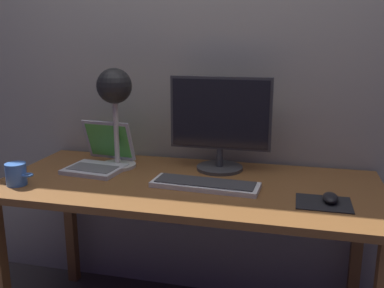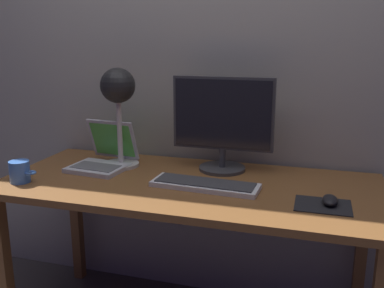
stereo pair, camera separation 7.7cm
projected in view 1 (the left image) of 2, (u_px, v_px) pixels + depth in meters
The scene contains 9 objects.
back_wall at pixel (208, 45), 2.05m from camera, with size 4.80×0.06×2.60m, color #9E998E.
desk at pixel (188, 200), 1.83m from camera, with size 1.60×0.70×0.74m.
monitor at pixel (220, 120), 1.93m from camera, with size 0.46×0.21×0.43m.
keyboard_main at pixel (205, 184), 1.74m from camera, with size 0.45×0.17×0.03m.
laptop at pixel (101, 155), 2.00m from camera, with size 0.28×0.30×0.21m.
desk_lamp at pixel (115, 95), 1.94m from camera, with size 0.17×0.17×0.46m.
mousepad at pixel (324, 203), 1.57m from camera, with size 0.20×0.16×0.00m, color black.
mouse at pixel (330, 198), 1.58m from camera, with size 0.06×0.10×0.03m, color black.
coffee_mug at pixel (16, 174), 1.77m from camera, with size 0.12×0.08×0.09m.
Camera 1 is at (0.42, -1.66, 1.33)m, focal length 40.05 mm.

